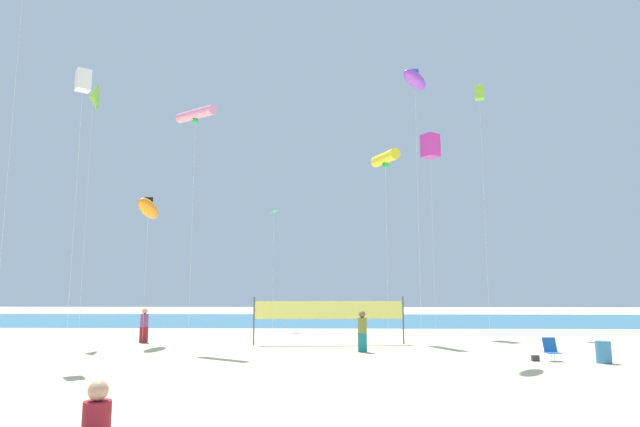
{
  "coord_description": "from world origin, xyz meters",
  "views": [
    {
      "loc": [
        1.32,
        -17.92,
        2.88
      ],
      "look_at": [
        0.6,
        9.25,
        6.69
      ],
      "focal_mm": 29.57,
      "sensor_mm": 36.0,
      "label": 1
    }
  ],
  "objects": [
    {
      "name": "beachgoer_olive_shirt",
      "position": [
        2.59,
        6.39,
        0.97
      ],
      "size": [
        0.42,
        0.42,
        1.82
      ],
      "rotation": [
        0.0,
        0.0,
        0.65
      ],
      "color": "#19727A",
      "rests_on": "ground"
    },
    {
      "name": "beach_handbag",
      "position": [
        9.23,
        3.59,
        0.12
      ],
      "size": [
        0.29,
        0.14,
        0.23
      ],
      "primitive_type": "cube",
      "color": "#2D2D33",
      "rests_on": "ground"
    },
    {
      "name": "folding_beach_chair",
      "position": [
        9.94,
        3.76,
        0.47
      ],
      "size": [
        0.52,
        0.65,
        0.89
      ],
      "rotation": [
        0.0,
        0.0,
        0.38
      ],
      "color": "#1959B2",
      "rests_on": "ground"
    },
    {
      "name": "kite_yellow_tube",
      "position": [
        4.31,
        11.81,
        10.25
      ],
      "size": [
        1.55,
        2.31,
        10.6
      ],
      "color": "silver",
      "rests_on": "ground"
    },
    {
      "name": "kite_orange_inflatable",
      "position": [
        -8.66,
        9.82,
        7.08
      ],
      "size": [
        0.82,
        2.4,
        7.74
      ],
      "color": "silver",
      "rests_on": "ground"
    },
    {
      "name": "kite_green_diamond",
      "position": [
        -3.0,
        19.24,
        8.13
      ],
      "size": [
        0.62,
        0.61,
        8.41
      ],
      "color": "silver",
      "rests_on": "ground"
    },
    {
      "name": "kite_violet_inflatable",
      "position": [
        5.14,
        5.75,
        12.52
      ],
      "size": [
        1.66,
        1.97,
        13.05
      ],
      "color": "silver",
      "rests_on": "ground"
    },
    {
      "name": "kite_magenta_box",
      "position": [
        7.65,
        15.74,
        12.05
      ],
      "size": [
        1.31,
        1.31,
        12.81
      ],
      "color": "silver",
      "rests_on": "ground"
    },
    {
      "name": "kite_lime_box",
      "position": [
        11.36,
        17.02,
        16.08
      ],
      "size": [
        0.74,
        0.74,
        16.61
      ],
      "color": "silver",
      "rests_on": "ground"
    },
    {
      "name": "kite_white_box",
      "position": [
        -9.75,
        4.03,
        11.92
      ],
      "size": [
        0.82,
        0.82,
        12.41
      ],
      "color": "silver",
      "rests_on": "ground"
    },
    {
      "name": "trash_barrel",
      "position": [
        11.65,
        3.08,
        0.42
      ],
      "size": [
        0.57,
        0.57,
        0.83
      ],
      "primitive_type": "cylinder",
      "color": "teal",
      "rests_on": "ground"
    },
    {
      "name": "ocean_band",
      "position": [
        0.0,
        29.81,
        0.0
      ],
      "size": [
        120.0,
        20.0,
        0.01
      ],
      "primitive_type": "cube",
      "color": "teal",
      "rests_on": "ground"
    },
    {
      "name": "beachgoer_plum_shirt",
      "position": [
        -8.7,
        10.1,
        0.96
      ],
      "size": [
        0.41,
        0.41,
        1.79
      ],
      "rotation": [
        0.0,
        0.0,
        0.67
      ],
      "color": "maroon",
      "rests_on": "ground"
    },
    {
      "name": "kite_lime_delta",
      "position": [
        -12.64,
        11.08,
        13.82
      ],
      "size": [
        0.86,
        1.6,
        14.6
      ],
      "color": "silver",
      "rests_on": "ground"
    },
    {
      "name": "kite_pink_tube",
      "position": [
        -5.89,
        8.46,
        11.83
      ],
      "size": [
        2.41,
        1.83,
        12.12
      ],
      "color": "silver",
      "rests_on": "ground"
    },
    {
      "name": "ground_plane",
      "position": [
        0.0,
        0.0,
        0.0
      ],
      "size": [
        120.0,
        120.0,
        0.0
      ],
      "primitive_type": "plane",
      "color": "beige"
    },
    {
      "name": "volleyball_net",
      "position": [
        1.06,
        9.44,
        1.63
      ],
      "size": [
        7.7,
        0.57,
        2.4
      ],
      "color": "#4C4C51",
      "rests_on": "ground"
    }
  ]
}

